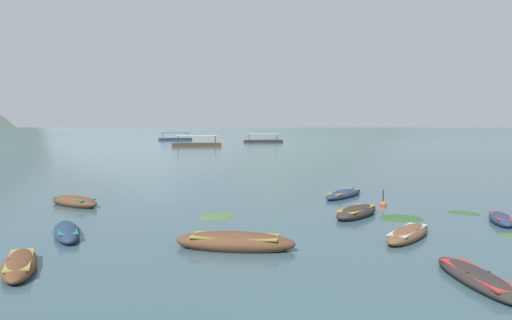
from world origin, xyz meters
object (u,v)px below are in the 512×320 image
Objects in this scene: rowboat_3 at (235,242)px; ferry_1 at (263,141)px; rowboat_5 at (478,278)px; ferry_2 at (175,139)px; rowboat_7 at (67,232)px; rowboat_1 at (357,212)px; rowboat_4 at (408,234)px; mooring_buoy at (383,204)px; rowboat_8 at (501,219)px; ferry_0 at (197,144)px; rowboat_6 at (74,202)px; rowboat_2 at (20,264)px; rowboat_0 at (344,194)px.

ferry_1 is at bearing 85.20° from rowboat_3.
rowboat_5 is 0.43× the size of ferry_2.
rowboat_1 is at bearing 15.54° from rowboat_7.
rowboat_4 is 13.71m from rowboat_7.
rowboat_1 is 3.66m from mooring_buoy.
rowboat_8 is 0.31× the size of ferry_0.
rowboat_4 is at bearing -5.20° from rowboat_7.
rowboat_6 is 0.92× the size of rowboat_7.
rowboat_6 reaches higher than rowboat_8.
rowboat_2 is 12.50m from rowboat_6.
rowboat_2 is 0.38× the size of ferry_2.
rowboat_5 is 15.17m from rowboat_7.
rowboat_5 is at bearing -42.72° from rowboat_6.
rowboat_0 is at bearing 46.95° from rowboat_2.
ferry_0 reaches higher than rowboat_6.
ferry_2 is at bearing 94.00° from rowboat_7.
rowboat_5 is at bearing -32.32° from rowboat_3.
rowboat_7 is 124.41m from ferry_2.
rowboat_0 reaches higher than rowboat_5.
rowboat_7 is 1.28× the size of rowboat_8.
ferry_0 is 1.04× the size of ferry_2.
ferry_2 is 120.05m from mooring_buoy.
ferry_0 is at bearing -126.29° from ferry_1.
ferry_1 is (15.70, 21.37, 0.00)m from ferry_0.
rowboat_0 is at bearing 89.25° from rowboat_4.
mooring_buoy is at bearing 79.03° from rowboat_4.
ferry_0 is (-13.69, 73.60, 0.27)m from rowboat_0.
rowboat_6 is 116.65m from ferry_2.
ferry_0 is at bearing 88.37° from rowboat_6.
rowboat_0 is at bearing 60.67° from rowboat_3.
rowboat_3 reaches higher than rowboat_7.
rowboat_6 is at bearing 163.96° from rowboat_8.
rowboat_2 is 1.20× the size of rowboat_8.
rowboat_8 is 103.47m from ferry_1.
rowboat_3 is at bearing -119.33° from rowboat_0.
rowboat_6 is 1.18× the size of rowboat_8.
rowboat_7 is 83.63m from ferry_0.
ferry_1 is at bearing 79.61° from rowboat_6.
rowboat_3 is 12.95m from rowboat_8.
rowboat_2 is 0.89× the size of rowboat_5.
rowboat_6 is at bearing -171.47° from rowboat_0.
ferry_1 is (2.92, 101.42, 0.25)m from rowboat_1.
ferry_0 is (-6.67, 86.10, 0.20)m from rowboat_3.
ferry_1 is (17.85, 97.35, 0.23)m from rowboat_6.
rowboat_1 is at bearing 44.76° from rowboat_3.
rowboat_3 is at bearing -161.79° from rowboat_8.
rowboat_1 is 1.02× the size of rowboat_6.
rowboat_2 is 3.80× the size of mooring_buoy.
rowboat_4 is at bearing -79.89° from ferry_2.
mooring_buoy is at bearing 36.41° from rowboat_2.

